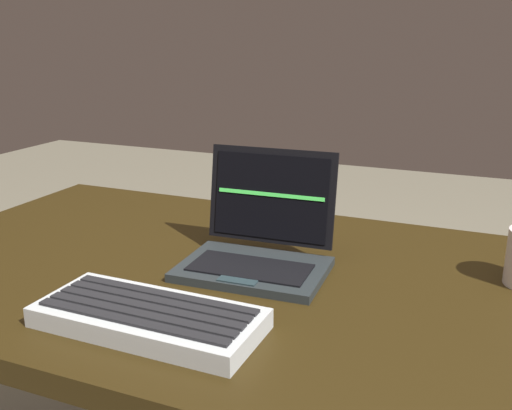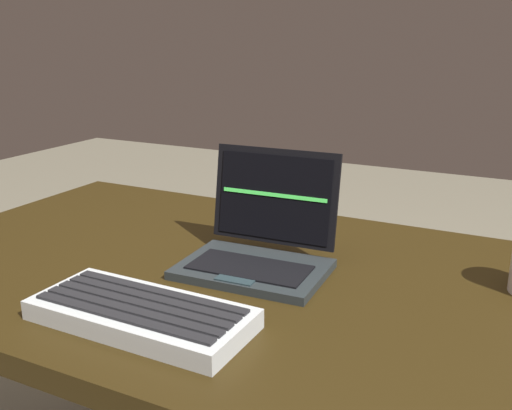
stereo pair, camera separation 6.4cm
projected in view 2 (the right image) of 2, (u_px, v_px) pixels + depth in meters
name	position (u px, v px, depth m)	size (l,w,h in m)	color
desk	(277.00, 324.00, 1.01)	(1.46, 0.76, 0.71)	black
laptop_front	(260.00, 245.00, 1.02)	(0.26, 0.21, 0.20)	#23282B
external_keyboard	(141.00, 313.00, 0.83)	(0.32, 0.14, 0.03)	#B6BDBD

